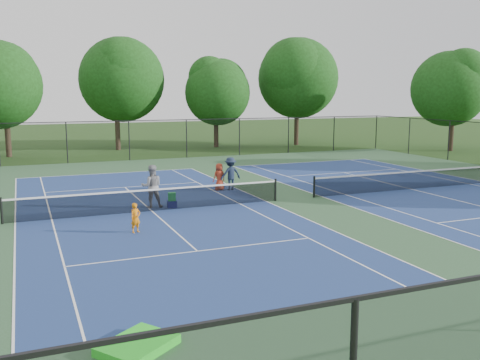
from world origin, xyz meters
name	(u,v)px	position (x,y,z in m)	size (l,w,h in m)	color
ground	(295,199)	(0.00, 0.00, 0.00)	(140.00, 140.00, 0.00)	#234716
court_pad	(295,199)	(0.00, 0.00, 0.00)	(36.00, 36.00, 0.01)	#2C4F2C
tennis_court_left	(152,209)	(-7.00, 0.00, 0.10)	(12.00, 23.83, 1.07)	navy
tennis_court_right	(411,188)	(7.00, 0.00, 0.10)	(12.00, 23.83, 1.07)	navy
perimeter_fence	(295,166)	(0.00, 0.00, 1.60)	(36.08, 36.08, 3.02)	black
tree_back_a	(4,80)	(-13.00, 24.00, 6.04)	(6.80, 6.80, 9.15)	#2D2116
tree_back_b	(116,75)	(-4.00, 26.00, 6.60)	(7.60, 7.60, 10.03)	#2D2116
tree_back_c	(216,88)	(5.00, 25.00, 5.48)	(6.00, 6.00, 8.40)	#2D2116
tree_back_d	(297,74)	(13.00, 24.00, 6.82)	(7.80, 7.80, 10.37)	#2D2116
tree_side_e	(454,84)	(23.00, 14.00, 5.81)	(6.60, 6.60, 8.87)	#2D2116
child_player	(136,218)	(-8.36, -3.28, 0.56)	(0.40, 0.27, 1.11)	orange
instructor	(152,186)	(-6.80, 0.80, 0.96)	(0.94, 0.73, 1.93)	gray
bystander_b	(231,174)	(-1.97, 3.50, 0.87)	(1.13, 0.65, 1.74)	#1A2539
bystander_c	(219,177)	(-2.55, 3.63, 0.72)	(0.70, 0.46, 1.44)	maroon
ball_crate	(172,204)	(-6.00, 0.40, 0.16)	(0.41, 0.32, 0.32)	navy
ball_hopper	(172,197)	(-6.00, 0.40, 0.50)	(0.34, 0.28, 0.36)	green
green_tarp	(137,345)	(-10.18, -12.35, 0.10)	(1.42, 1.09, 0.18)	#1CC61C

